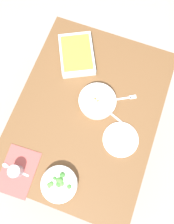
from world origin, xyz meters
TOP-DOWN VIEW (x-y plane):
  - ground_plane at (0.00, 0.00)m, footprint 6.00×6.00m
  - dining_table at (0.00, 0.00)m, footprint 1.20×0.90m
  - placemat at (0.48, -0.26)m, footprint 0.29×0.21m
  - stew_bowl at (-0.08, 0.04)m, footprint 0.24×0.24m
  - broccoli_bowl at (0.46, 0.00)m, footprint 0.21×0.21m
  - baking_dish at (-0.34, -0.20)m, footprint 0.37×0.33m
  - drink_cup at (0.48, -0.26)m, footprint 0.07×0.07m
  - side_plate at (0.10, 0.25)m, footprint 0.22×0.22m
  - spoon_by_stew at (-0.05, 0.13)m, footprint 0.08×0.17m
  - spoon_by_broccoli at (0.44, 0.04)m, footprint 0.12×0.15m
  - spoon_spare at (0.48, -0.30)m, footprint 0.03×0.18m
  - fork_on_table at (-0.17, 0.20)m, footprint 0.10×0.16m

SIDE VIEW (x-z plane):
  - ground_plane at x=0.00m, z-range 0.00..0.00m
  - dining_table at x=0.00m, z-range 0.28..1.02m
  - placemat at x=0.48m, z-range 0.74..0.74m
  - fork_on_table at x=-0.17m, z-range 0.74..0.75m
  - spoon_by_stew at x=-0.05m, z-range 0.74..0.75m
  - spoon_by_broccoli at x=0.44m, z-range 0.74..0.75m
  - spoon_spare at x=0.48m, z-range 0.74..0.75m
  - side_plate at x=0.10m, z-range 0.74..0.75m
  - broccoli_bowl at x=0.46m, z-range 0.74..0.80m
  - stew_bowl at x=-0.08m, z-range 0.74..0.80m
  - baking_dish at x=-0.34m, z-range 0.74..0.80m
  - drink_cup at x=0.48m, z-range 0.74..0.82m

